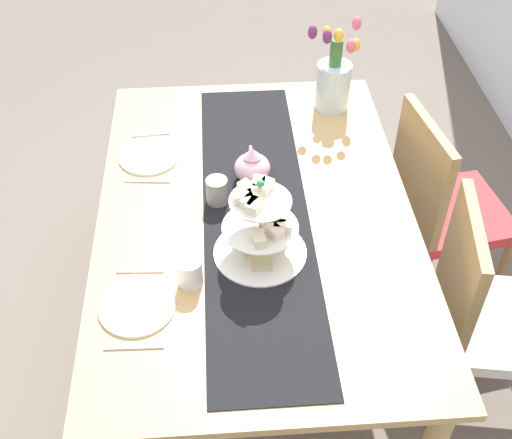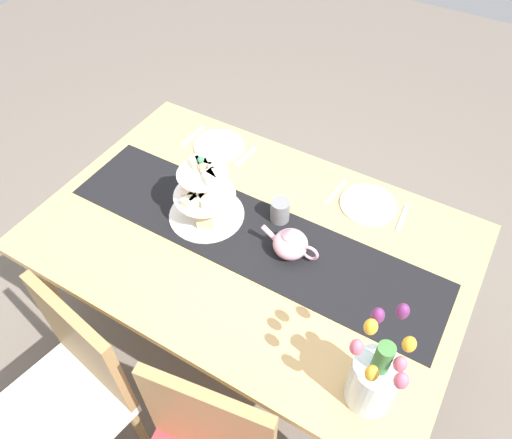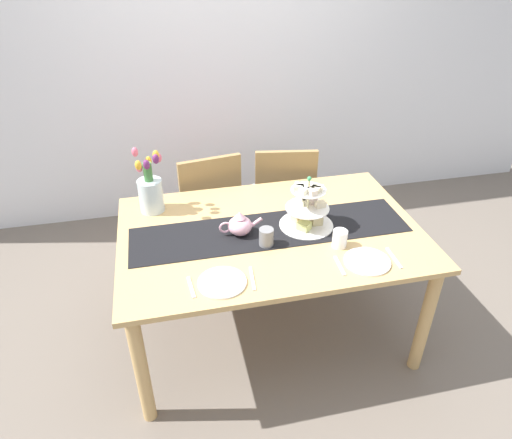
{
  "view_description": "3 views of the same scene",
  "coord_description": "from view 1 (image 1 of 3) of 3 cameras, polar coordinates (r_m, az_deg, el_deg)",
  "views": [
    {
      "loc": [
        1.65,
        -0.11,
        2.26
      ],
      "look_at": [
        0.07,
        -0.0,
        0.78
      ],
      "focal_mm": 45.53,
      "sensor_mm": 36.0,
      "label": 1
    },
    {
      "loc": [
        -0.63,
        1.03,
        2.2
      ],
      "look_at": [
        -0.0,
        -0.03,
        0.81
      ],
      "focal_mm": 34.26,
      "sensor_mm": 36.0,
      "label": 2
    },
    {
      "loc": [
        -0.53,
        -2.02,
        2.15
      ],
      "look_at": [
        -0.07,
        0.07,
        0.79
      ],
      "focal_mm": 32.09,
      "sensor_mm": 36.0,
      "label": 3
    }
  ],
  "objects": [
    {
      "name": "mug_grey",
      "position": [
        2.24,
        -3.45,
        2.54
      ],
      "size": [
        0.08,
        0.08,
        0.09
      ],
      "primitive_type": "cylinder",
      "color": "slate",
      "rests_on": "table_runner"
    },
    {
      "name": "dinner_plate_left",
      "position": [
        2.5,
        -9.37,
        5.51
      ],
      "size": [
        0.23,
        0.23,
        0.01
      ],
      "primitive_type": "cylinder",
      "color": "white",
      "rests_on": "dining_table"
    },
    {
      "name": "tulip_vase",
      "position": [
        2.7,
        6.84,
        12.2
      ],
      "size": [
        0.16,
        0.22,
        0.38
      ],
      "color": "silver",
      "rests_on": "dining_table"
    },
    {
      "name": "fork_left",
      "position": [
        2.62,
        -9.21,
        7.42
      ],
      "size": [
        0.03,
        0.15,
        0.01
      ],
      "primitive_type": "cube",
      "rotation": [
        0.0,
        0.0,
        0.09
      ],
      "color": "silver",
      "rests_on": "dining_table"
    },
    {
      "name": "tiered_cake_stand",
      "position": [
        2.02,
        0.42,
        -0.9
      ],
      "size": [
        0.3,
        0.3,
        0.3
      ],
      "color": "beige",
      "rests_on": "table_runner"
    },
    {
      "name": "mug_white_text",
      "position": [
        1.98,
        -5.82,
        -4.63
      ],
      "size": [
        0.08,
        0.08,
        0.09
      ],
      "primitive_type": "cylinder",
      "color": "white",
      "rests_on": "dining_table"
    },
    {
      "name": "chair_right",
      "position": [
        2.39,
        19.41,
        -7.54
      ],
      "size": [
        0.48,
        0.48,
        0.91
      ],
      "color": "olive",
      "rests_on": "ground_plane"
    },
    {
      "name": "dining_table",
      "position": [
        2.3,
        -0.04,
        -0.95
      ],
      "size": [
        1.65,
        1.08,
        0.75
      ],
      "color": "tan",
      "rests_on": "ground_plane"
    },
    {
      "name": "knife_left",
      "position": [
        2.39,
        -9.54,
        3.35
      ],
      "size": [
        0.03,
        0.17,
        0.01
      ],
      "primitive_type": "cube",
      "rotation": [
        0.0,
        0.0,
        -0.1
      ],
      "color": "silver",
      "rests_on": "dining_table"
    },
    {
      "name": "fork_right",
      "position": [
        2.07,
        -10.16,
        -4.45
      ],
      "size": [
        0.02,
        0.15,
        0.01
      ],
      "primitive_type": "cube",
      "rotation": [
        0.0,
        0.0,
        -0.05
      ],
      "color": "silver",
      "rests_on": "dining_table"
    },
    {
      "name": "teapot",
      "position": [
        2.33,
        -0.33,
        4.67
      ],
      "size": [
        0.24,
        0.13,
        0.14
      ],
      "color": "#E5A8BC",
      "rests_on": "table_runner"
    },
    {
      "name": "chair_left",
      "position": [
        2.74,
        15.83,
        1.38
      ],
      "size": [
        0.48,
        0.48,
        0.91
      ],
      "color": "olive",
      "rests_on": "ground_plane"
    },
    {
      "name": "table_runner",
      "position": [
        2.24,
        -0.15,
        0.79
      ],
      "size": [
        1.52,
        0.36,
        0.0
      ],
      "primitive_type": "cube",
      "color": "black",
      "rests_on": "dining_table"
    },
    {
      "name": "dinner_plate_right",
      "position": [
        1.97,
        -10.42,
        -7.51
      ],
      "size": [
        0.23,
        0.23,
        0.01
      ],
      "primitive_type": "cylinder",
      "color": "white",
      "rests_on": "dining_table"
    },
    {
      "name": "knife_right",
      "position": [
        1.89,
        -10.69,
        -10.96
      ],
      "size": [
        0.02,
        0.17,
        0.01
      ],
      "primitive_type": "cube",
      "rotation": [
        0.0,
        0.0,
        -0.03
      ],
      "color": "silver",
      "rests_on": "dining_table"
    },
    {
      "name": "ground_plane",
      "position": [
        2.8,
        -0.03,
        -10.63
      ],
      "size": [
        8.0,
        8.0,
        0.0
      ],
      "primitive_type": "plane",
      "color": "#6B6056"
    }
  ]
}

